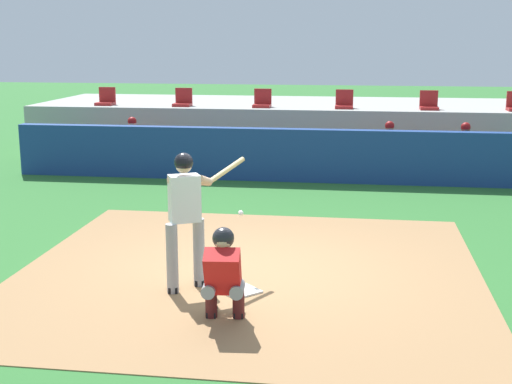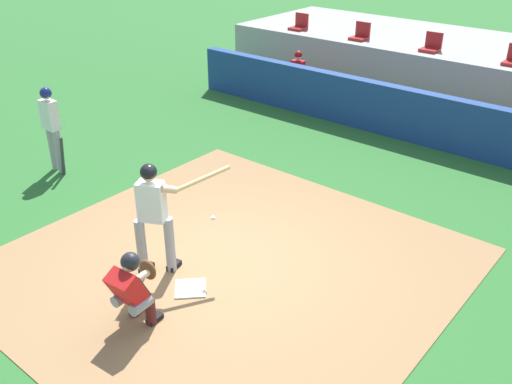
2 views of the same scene
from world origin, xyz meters
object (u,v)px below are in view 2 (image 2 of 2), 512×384
object	(u,v)px
home_plate	(190,288)
batter_at_plate	(155,212)
stadium_seat_2	(431,46)
catcher_crouched	(134,286)
stadium_seat_1	(360,35)
on_deck_batter	(51,124)
dugout_player_0	(295,74)
stadium_seat_0	(299,25)

from	to	relation	value
home_plate	batter_at_plate	world-z (taller)	batter_at_plate
home_plate	stadium_seat_2	size ratio (longest dim) A/B	0.92
catcher_crouched	stadium_seat_1	xyz separation A→B (m)	(-3.22, 11.13, 0.93)
on_deck_batter	batter_at_plate	bearing A→B (deg)	-13.92
dugout_player_0	stadium_seat_2	distance (m)	3.72
stadium_seat_0	catcher_crouched	bearing A→B (deg)	-64.16
home_plate	catcher_crouched	bearing A→B (deg)	-91.51
catcher_crouched	stadium_seat_0	world-z (taller)	stadium_seat_0
batter_at_plate	stadium_seat_2	size ratio (longest dim) A/B	3.76
catcher_crouched	stadium_seat_1	world-z (taller)	stadium_seat_1
batter_at_plate	stadium_seat_1	world-z (taller)	stadium_seat_1
catcher_crouched	on_deck_batter	xyz separation A→B (m)	(-4.97, 2.05, 0.41)
stadium_seat_1	stadium_seat_2	size ratio (longest dim) A/B	1.00
catcher_crouched	on_deck_batter	distance (m)	5.39
home_plate	batter_at_plate	bearing A→B (deg)	177.39
on_deck_batter	dugout_player_0	xyz separation A→B (m)	(0.92, 7.04, -0.35)
catcher_crouched	dugout_player_0	distance (m)	9.96
catcher_crouched	dugout_player_0	size ratio (longest dim) A/B	1.50
stadium_seat_0	stadium_seat_1	size ratio (longest dim) A/B	1.00
batter_at_plate	stadium_seat_0	world-z (taller)	stadium_seat_0
dugout_player_0	stadium_seat_1	world-z (taller)	stadium_seat_1
stadium_seat_0	stadium_seat_2	distance (m)	4.33
home_plate	stadium_seat_2	world-z (taller)	stadium_seat_2
home_plate	on_deck_batter	size ratio (longest dim) A/B	0.25
stadium_seat_1	stadium_seat_2	distance (m)	2.17
batter_at_plate	on_deck_batter	world-z (taller)	batter_at_plate
home_plate	on_deck_batter	world-z (taller)	on_deck_batter
dugout_player_0	stadium_seat_2	world-z (taller)	stadium_seat_2
home_plate	catcher_crouched	xyz separation A→B (m)	(-0.03, -0.95, 0.59)
catcher_crouched	home_plate	bearing A→B (deg)	88.49
batter_at_plate	dugout_player_0	xyz separation A→B (m)	(-3.39, 8.11, -0.36)
on_deck_batter	dugout_player_0	size ratio (longest dim) A/B	1.37
batter_at_plate	stadium_seat_0	xyz separation A→B (m)	(-4.73, 10.15, 0.50)
home_plate	dugout_player_0	world-z (taller)	dugout_player_0
batter_at_plate	stadium_seat_0	bearing A→B (deg)	115.01
home_plate	stadium_seat_1	distance (m)	10.79
home_plate	dugout_player_0	size ratio (longest dim) A/B	0.34
home_plate	stadium_seat_0	xyz separation A→B (m)	(-5.42, 10.18, 1.51)
catcher_crouched	stadium_seat_1	distance (m)	11.63
stadium_seat_2	batter_at_plate	bearing A→B (deg)	-87.74
stadium_seat_2	on_deck_batter	bearing A→B (deg)	-113.31
on_deck_batter	stadium_seat_0	size ratio (longest dim) A/B	3.72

